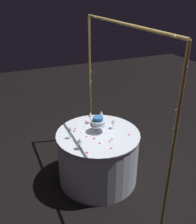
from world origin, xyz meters
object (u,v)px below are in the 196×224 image
wine_glass_0 (70,130)px  wine_glass_2 (90,115)px  decorative_arch (121,82)px  wine_glass_3 (80,141)px  wine_glass_4 (113,122)px  wine_glass_1 (101,114)px  cake_knife (83,128)px  tiered_cake (98,122)px  main_table (98,156)px

wine_glass_0 → wine_glass_2: size_ratio=0.96×
decorative_arch → wine_glass_3: bearing=-69.9°
decorative_arch → wine_glass_4: (-0.05, -0.08, -0.58)m
wine_glass_0 → wine_glass_1: 0.60m
wine_glass_3 → cake_knife: 0.51m
tiered_cake → wine_glass_3: size_ratio=1.51×
main_table → wine_glass_3: size_ratio=7.83×
wine_glass_3 → wine_glass_4: (-0.30, 0.60, -0.01)m
wine_glass_3 → cake_knife: bearing=154.7°
wine_glass_1 → wine_glass_2: size_ratio=1.03×
tiered_cake → wine_glass_0: (0.02, -0.40, -0.02)m
wine_glass_4 → cake_knife: wine_glass_4 is taller
wine_glass_4 → main_table: bearing=-78.7°
main_table → wine_glass_2: wine_glass_2 is taller
tiered_cake → wine_glass_1: tiered_cake is taller
tiered_cake → wine_glass_0: size_ratio=1.30×
wine_glass_1 → wine_glass_0: bearing=-65.6°
wine_glass_1 → cake_knife: size_ratio=0.71×
tiered_cake → wine_glass_2: (-0.27, -0.00, -0.01)m
wine_glass_1 → wine_glass_3: 0.75m
wine_glass_3 → wine_glass_4: bearing=116.4°
tiered_cake → wine_glass_4: (0.01, 0.22, -0.04)m
tiered_cake → wine_glass_1: (-0.23, 0.15, -0.01)m
main_table → tiered_cake: tiered_cake is taller
cake_knife → wine_glass_4: bearing=67.2°
tiered_cake → cake_knife: (-0.15, -0.16, -0.14)m
decorative_arch → wine_glass_1: (-0.29, -0.15, -0.55)m
cake_knife → wine_glass_1: bearing=104.1°
main_table → wine_glass_1: bearing=148.5°
wine_glass_0 → cake_knife: (-0.17, 0.24, -0.12)m
wine_glass_4 → tiered_cake: bearing=-91.5°
wine_glass_0 → decorative_arch: bearing=87.1°
wine_glass_2 → wine_glass_3: size_ratio=1.21×
decorative_arch → wine_glass_1: bearing=-151.8°
wine_glass_2 → cake_knife: size_ratio=0.69×
wine_glass_0 → tiered_cake: bearing=92.7°
wine_glass_0 → wine_glass_1: wine_glass_1 is taller
decorative_arch → wine_glass_0: (-0.04, -0.70, -0.56)m
wine_glass_0 → wine_glass_4: bearing=91.2°
cake_knife → tiered_cake: bearing=45.4°
wine_glass_0 → wine_glass_1: (-0.25, 0.55, 0.01)m
decorative_arch → main_table: bearing=-89.8°
main_table → wine_glass_1: (-0.29, 0.18, 0.51)m
decorative_arch → cake_knife: (-0.21, -0.46, -0.68)m
decorative_arch → wine_glass_0: decorative_arch is taller
tiered_cake → wine_glass_1: 0.28m
wine_glass_0 → cake_knife: size_ratio=0.66×
wine_glass_2 → cake_knife: (0.11, -0.15, -0.13)m
main_table → cake_knife: 0.45m
wine_glass_1 → wine_glass_3: (0.53, -0.52, -0.03)m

